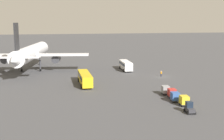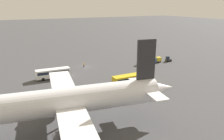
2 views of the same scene
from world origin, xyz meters
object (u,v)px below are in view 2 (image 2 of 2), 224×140
object	(u,v)px
shuttle_bus_far	(133,78)
cargo_cart_yellow	(158,59)
baggage_tug	(168,59)
worker_person	(84,65)
cargo_cart_red	(146,61)
cargo_cart_grey	(140,62)
shuttle_bus_near	(53,73)
cargo_cart_blue	(153,60)
airplane	(61,102)

from	to	relation	value
shuttle_bus_far	cargo_cart_yellow	world-z (taller)	shuttle_bus_far
baggage_tug	worker_person	distance (m)	34.87
worker_person	cargo_cart_yellow	xyz separation A→B (m)	(-29.59, 7.31, 0.32)
cargo_cart_red	worker_person	bearing A→B (deg)	-16.98
cargo_cart_grey	cargo_cart_yellow	bearing A→B (deg)	-179.09
shuttle_bus_near	cargo_cart_yellow	distance (m)	42.95
shuttle_bus_near	baggage_tug	distance (m)	47.22
shuttle_bus_near	baggage_tug	bearing A→B (deg)	-177.52
shuttle_bus_far	cargo_cart_grey	bearing A→B (deg)	-129.88
cargo_cart_red	cargo_cart_grey	size ratio (longest dim) A/B	1.00
shuttle_bus_far	cargo_cart_yellow	size ratio (longest dim) A/B	5.91
baggage_tug	cargo_cart_blue	xyz separation A→B (m)	(7.27, -0.48, 0.25)
cargo_cart_yellow	cargo_cart_grey	size ratio (longest dim) A/B	1.00
cargo_cart_grey	cargo_cart_blue	bearing A→B (deg)	175.78
airplane	worker_person	bearing A→B (deg)	-106.19
baggage_tug	shuttle_bus_near	bearing A→B (deg)	5.85
airplane	cargo_cart_yellow	size ratio (longest dim) A/B	21.02
shuttle_bus_near	cargo_cart_yellow	bearing A→B (deg)	-176.18
airplane	cargo_cart_red	size ratio (longest dim) A/B	21.02
airplane	shuttle_bus_near	size ratio (longest dim) A/B	4.31
shuttle_bus_near	baggage_tug	size ratio (longest dim) A/B	4.20
cargo_cart_grey	shuttle_bus_near	bearing A→B (deg)	0.37
shuttle_bus_far	cargo_cart_yellow	xyz separation A→B (m)	(-23.59, -17.09, -0.70)
shuttle_bus_near	baggage_tug	xyz separation A→B (m)	(-47.20, 0.71, -0.94)
airplane	baggage_tug	size ratio (longest dim) A/B	18.10
shuttle_bus_near	cargo_cart_blue	bearing A→B (deg)	-176.99
cargo_cart_red	cargo_cart_grey	world-z (taller)	same
cargo_cart_yellow	baggage_tug	bearing A→B (deg)	165.89
cargo_cart_yellow	cargo_cart_grey	xyz separation A→B (m)	(9.04, 0.14, 0.00)
airplane	cargo_cart_yellow	xyz separation A→B (m)	(-48.91, -32.22, -4.99)
worker_person	cargo_cart_grey	world-z (taller)	cargo_cart_grey
airplane	cargo_cart_blue	size ratio (longest dim) A/B	21.02
shuttle_bus_near	worker_person	bearing A→B (deg)	-146.79
baggage_tug	cargo_cart_red	bearing A→B (deg)	0.16
baggage_tug	airplane	bearing A→B (deg)	37.08
baggage_tug	cargo_cart_yellow	size ratio (longest dim) A/B	1.16
airplane	cargo_cart_grey	xyz separation A→B (m)	(-39.86, -32.08, -4.99)
shuttle_bus_near	shuttle_bus_far	world-z (taller)	shuttle_bus_far
cargo_cart_blue	baggage_tug	bearing A→B (deg)	176.21
shuttle_bus_far	cargo_cart_blue	xyz separation A→B (m)	(-20.58, -16.50, -0.70)
airplane	cargo_cart_red	xyz separation A→B (m)	(-42.88, -32.33, -4.99)
cargo_cart_blue	cargo_cart_grey	distance (m)	6.05
airplane	worker_person	xyz separation A→B (m)	(-19.32, -39.53, -5.31)
worker_person	cargo_cart_blue	bearing A→B (deg)	163.45
airplane	shuttle_bus_far	size ratio (longest dim) A/B	3.56
cargo_cart_blue	cargo_cart_yellow	bearing A→B (deg)	-168.97
shuttle_bus_far	cargo_cart_red	world-z (taller)	shuttle_bus_far
baggage_tug	cargo_cart_grey	distance (m)	13.34
cargo_cart_yellow	worker_person	bearing A→B (deg)	-13.87
worker_person	airplane	bearing A→B (deg)	63.96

